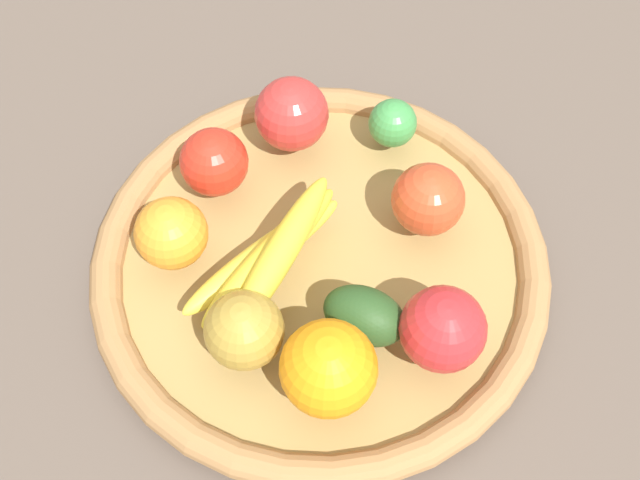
{
  "coord_description": "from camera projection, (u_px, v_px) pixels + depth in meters",
  "views": [
    {
      "loc": [
        0.34,
        -0.16,
        0.65
      ],
      "look_at": [
        0.0,
        0.0,
        0.06
      ],
      "focal_mm": 42.25,
      "sensor_mm": 36.0,
      "label": 1
    }
  ],
  "objects": [
    {
      "name": "lime_0",
      "position": [
        393.0,
        123.0,
        0.77
      ],
      "size": [
        0.06,
        0.06,
        0.05
      ],
      "primitive_type": "sphere",
      "rotation": [
        0.0,
        0.0,
        1.76
      ],
      "color": "#3E9247",
      "rests_on": "basket"
    },
    {
      "name": "orange_1",
      "position": [
        329.0,
        368.0,
        0.61
      ],
      "size": [
        0.11,
        0.11,
        0.08
      ],
      "primitive_type": "sphere",
      "rotation": [
        0.0,
        0.0,
        2.05
      ],
      "color": "orange",
      "rests_on": "basket"
    },
    {
      "name": "avocado",
      "position": [
        366.0,
        315.0,
        0.65
      ],
      "size": [
        0.09,
        0.09,
        0.05
      ],
      "primitive_type": "ellipsoid",
      "rotation": [
        0.0,
        0.0,
        0.71
      ],
      "color": "#274A20",
      "rests_on": "basket"
    },
    {
      "name": "apple_2",
      "position": [
        443.0,
        329.0,
        0.63
      ],
      "size": [
        0.09,
        0.09,
        0.08
      ],
      "primitive_type": "sphere",
      "rotation": [
        0.0,
        0.0,
        1.36
      ],
      "color": "red",
      "rests_on": "basket"
    },
    {
      "name": "apple_3",
      "position": [
        292.0,
        114.0,
        0.76
      ],
      "size": [
        0.11,
        0.11,
        0.08
      ],
      "primitive_type": "sphere",
      "rotation": [
        0.0,
        0.0,
        0.75
      ],
      "color": "red",
      "rests_on": "basket"
    },
    {
      "name": "apple_4",
      "position": [
        214.0,
        162.0,
        0.73
      ],
      "size": [
        0.08,
        0.08,
        0.07
      ],
      "primitive_type": "sphere",
      "rotation": [
        0.0,
        0.0,
        3.34
      ],
      "color": "red",
      "rests_on": "basket"
    },
    {
      "name": "apple_1",
      "position": [
        428.0,
        199.0,
        0.71
      ],
      "size": [
        0.08,
        0.08,
        0.07
      ],
      "primitive_type": "sphere",
      "rotation": [
        0.0,
        0.0,
        3.26
      ],
      "color": "#CA4725",
      "rests_on": "basket"
    },
    {
      "name": "banana_bunch",
      "position": [
        271.0,
        254.0,
        0.69
      ],
      "size": [
        0.14,
        0.19,
        0.06
      ],
      "color": "yellow",
      "rests_on": "basket"
    },
    {
      "name": "apple_0",
      "position": [
        244.0,
        330.0,
        0.64
      ],
      "size": [
        0.09,
        0.09,
        0.07
      ],
      "primitive_type": "sphere",
      "rotation": [
        0.0,
        0.0,
        0.49
      ],
      "color": "#A88834",
      "rests_on": "basket"
    },
    {
      "name": "basket",
      "position": [
        320.0,
        262.0,
        0.74
      ],
      "size": [
        0.45,
        0.45,
        0.04
      ],
      "color": "#9F8248",
      "rests_on": "ground_plane"
    },
    {
      "name": "ground_plane",
      "position": [
        320.0,
        270.0,
        0.75
      ],
      "size": [
        2.4,
        2.4,
        0.0
      ],
      "primitive_type": "plane",
      "color": "brown",
      "rests_on": "ground"
    },
    {
      "name": "orange_0",
      "position": [
        171.0,
        233.0,
        0.69
      ],
      "size": [
        0.09,
        0.09,
        0.07
      ],
      "primitive_type": "sphere",
      "rotation": [
        0.0,
        0.0,
        1.88
      ],
      "color": "orange",
      "rests_on": "basket"
    }
  ]
}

